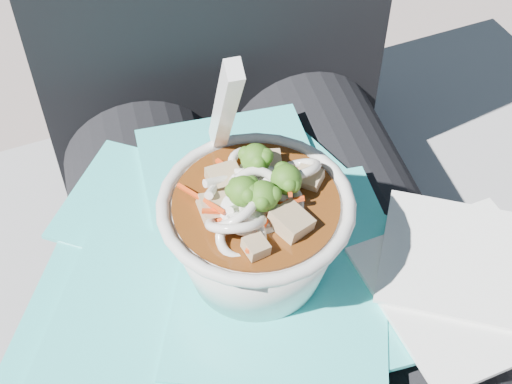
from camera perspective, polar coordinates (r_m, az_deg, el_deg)
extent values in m
cube|color=gray|center=(0.96, -0.89, -12.79)|extent=(1.06, 0.63, 0.45)
cylinder|color=black|center=(0.61, -5.78, -12.50)|extent=(0.16, 0.48, 0.16)
cylinder|color=black|center=(0.64, 9.80, -8.91)|extent=(0.16, 0.48, 0.16)
cube|color=#31CCC9|center=(0.53, 1.39, -10.38)|extent=(0.19, 0.19, 0.00)
cube|color=#31CCC9|center=(0.55, 1.10, -6.80)|extent=(0.18, 0.14, 0.00)
cube|color=#31CCC9|center=(0.61, 1.77, 1.24)|extent=(0.14, 0.16, 0.00)
cube|color=#31CCC9|center=(0.54, -7.55, -8.45)|extent=(0.25, 0.24, 0.00)
cube|color=#31CCC9|center=(0.59, -7.62, -1.34)|extent=(0.19, 0.18, 0.00)
cube|color=#31CCC9|center=(0.54, 2.31, -6.41)|extent=(0.26, 0.25, 0.00)
cube|color=#31CCC9|center=(0.55, 3.47, -5.16)|extent=(0.16, 0.16, 0.00)
cube|color=#31CCC9|center=(0.60, -1.76, 1.01)|extent=(0.15, 0.16, 0.00)
cube|color=#31CCC9|center=(0.51, -7.23, -11.20)|extent=(0.22, 0.23, 0.00)
cube|color=#31CCC9|center=(0.52, 6.89, -8.84)|extent=(0.15, 0.12, 0.00)
cube|color=#31CCC9|center=(0.52, 1.99, -8.06)|extent=(0.20, 0.20, 0.00)
cube|color=white|center=(0.54, 16.52, -7.38)|extent=(0.15, 0.15, 0.00)
cube|color=white|center=(0.55, 15.65, -5.00)|extent=(0.15, 0.15, 0.00)
torus|color=silver|center=(0.48, 0.00, -0.96)|extent=(0.13, 0.13, 0.01)
cylinder|color=#4C240A|center=(0.48, 0.00, -1.19)|extent=(0.11, 0.11, 0.01)
torus|color=silver|center=(0.47, 1.27, -0.78)|extent=(0.05, 0.05, 0.01)
torus|color=silver|center=(0.47, 0.00, -0.18)|extent=(0.04, 0.04, 0.03)
torus|color=silver|center=(0.50, -0.51, 1.93)|extent=(0.04, 0.04, 0.03)
torus|color=silver|center=(0.46, -1.64, -2.39)|extent=(0.05, 0.05, 0.04)
torus|color=silver|center=(0.49, 0.20, 1.56)|extent=(0.03, 0.03, 0.01)
torus|color=silver|center=(0.46, -1.85, -1.56)|extent=(0.04, 0.04, 0.04)
torus|color=silver|center=(0.49, 3.24, 1.79)|extent=(0.04, 0.04, 0.03)
torus|color=silver|center=(0.48, 0.41, -0.33)|extent=(0.06, 0.05, 0.03)
torus|color=silver|center=(0.48, 0.08, 0.40)|extent=(0.05, 0.05, 0.02)
torus|color=silver|center=(0.46, 0.54, -1.38)|extent=(0.04, 0.04, 0.03)
torus|color=silver|center=(0.45, -1.20, -3.63)|extent=(0.05, 0.04, 0.03)
torus|color=silver|center=(0.49, -0.31, 1.74)|extent=(0.05, 0.04, 0.04)
cylinder|color=silver|center=(0.48, -0.17, 1.36)|extent=(0.03, 0.01, 0.01)
cylinder|color=silver|center=(0.46, -1.32, -2.18)|extent=(0.02, 0.01, 0.02)
cylinder|color=silver|center=(0.47, 1.70, 0.00)|extent=(0.02, 0.03, 0.01)
cylinder|color=silver|center=(0.48, -2.69, 0.97)|extent=(0.03, 0.01, 0.01)
cylinder|color=silver|center=(0.46, -1.32, -1.31)|extent=(0.02, 0.02, 0.02)
cylinder|color=silver|center=(0.48, -3.42, 0.30)|extent=(0.02, 0.02, 0.02)
cylinder|color=#6E9548|center=(0.48, 2.38, 0.04)|extent=(0.01, 0.01, 0.01)
sphere|color=#255513|center=(0.47, 2.43, 1.02)|extent=(0.02, 0.02, 0.02)
sphere|color=#255513|center=(0.46, 2.64, 0.58)|extent=(0.01, 0.01, 0.01)
sphere|color=#255513|center=(0.46, 2.98, 0.55)|extent=(0.01, 0.01, 0.01)
sphere|color=#255513|center=(0.47, 2.11, 1.83)|extent=(0.01, 0.01, 0.01)
sphere|color=#255513|center=(0.47, 2.26, 1.81)|extent=(0.01, 0.01, 0.01)
cylinder|color=#6E9548|center=(0.49, -0.02, 1.72)|extent=(0.01, 0.01, 0.01)
sphere|color=#255513|center=(0.48, -0.02, 2.70)|extent=(0.02, 0.02, 0.02)
sphere|color=#255513|center=(0.48, -0.83, 3.08)|extent=(0.01, 0.01, 0.01)
sphere|color=#255513|center=(0.47, 0.18, 2.37)|extent=(0.01, 0.01, 0.01)
sphere|color=#255513|center=(0.48, 0.75, 2.80)|extent=(0.01, 0.01, 0.01)
sphere|color=#255513|center=(0.48, 0.81, 2.93)|extent=(0.01, 0.01, 0.01)
cylinder|color=#6E9548|center=(0.47, -0.99, -0.94)|extent=(0.01, 0.01, 0.01)
sphere|color=#255513|center=(0.46, -1.01, 0.04)|extent=(0.02, 0.02, 0.02)
sphere|color=#255513|center=(0.45, -0.63, -0.26)|extent=(0.01, 0.01, 0.01)
sphere|color=#255513|center=(0.46, -1.88, 0.10)|extent=(0.01, 0.01, 0.01)
sphere|color=#255513|center=(0.46, -1.60, 0.58)|extent=(0.01, 0.01, 0.01)
sphere|color=#255513|center=(0.46, -0.42, 0.70)|extent=(0.01, 0.01, 0.01)
cylinder|color=#6E9548|center=(0.47, 0.56, -1.31)|extent=(0.01, 0.01, 0.01)
sphere|color=#255513|center=(0.46, 0.57, -0.34)|extent=(0.02, 0.02, 0.02)
sphere|color=#255513|center=(0.45, 1.44, -0.17)|extent=(0.01, 0.01, 0.01)
sphere|color=#255513|center=(0.45, 0.49, -0.81)|extent=(0.01, 0.01, 0.01)
sphere|color=#255513|center=(0.46, -0.31, 0.01)|extent=(0.01, 0.01, 0.01)
sphere|color=#255513|center=(0.46, -0.31, -0.14)|extent=(0.01, 0.01, 0.01)
cube|color=#F64614|center=(0.46, -2.42, -1.56)|extent=(0.03, 0.01, 0.01)
cube|color=#F64614|center=(0.47, -1.82, -1.06)|extent=(0.01, 0.04, 0.01)
cube|color=#F64614|center=(0.49, -1.62, 1.44)|extent=(0.02, 0.03, 0.00)
cube|color=#F64614|center=(0.46, 0.61, -2.19)|extent=(0.02, 0.03, 0.01)
cube|color=#F64614|center=(0.47, -4.46, -0.53)|extent=(0.03, 0.04, 0.01)
cube|color=#F64614|center=(0.48, 2.32, 0.99)|extent=(0.01, 0.04, 0.02)
cube|color=#F64614|center=(0.45, 0.40, -3.01)|extent=(0.03, 0.04, 0.01)
cube|color=#F64614|center=(0.47, 1.45, -1.01)|extent=(0.04, 0.01, 0.01)
cube|color=#F64614|center=(0.46, -0.79, -1.61)|extent=(0.04, 0.00, 0.01)
cube|color=#9A7A57|center=(0.49, 4.25, 1.07)|extent=(0.02, 0.02, 0.01)
cube|color=#9A7A57|center=(0.50, 0.89, 2.10)|extent=(0.02, 0.03, 0.02)
cube|color=#9A7A57|center=(0.49, -2.52, 1.03)|extent=(0.03, 0.02, 0.01)
cube|color=#9A7A57|center=(0.47, -3.38, -1.36)|extent=(0.02, 0.02, 0.02)
cube|color=#9A7A57|center=(0.45, -0.01, -4.39)|extent=(0.02, 0.02, 0.01)
cube|color=#9A7A57|center=(0.46, 2.83, -2.40)|extent=(0.03, 0.03, 0.02)
ellipsoid|color=white|center=(0.46, -1.05, -1.65)|extent=(0.03, 0.04, 0.01)
cube|color=white|center=(0.46, -2.52, 6.64)|extent=(0.01, 0.08, 0.12)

